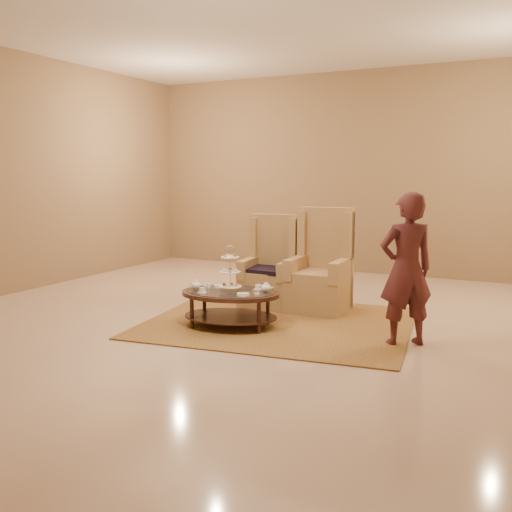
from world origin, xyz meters
The scene contains 9 objects.
ground centered at (0.00, 0.00, 0.00)m, with size 8.00×8.00×0.00m, color beige.
ceiling centered at (0.00, 0.00, 0.00)m, with size 8.00×8.00×0.02m, color beige.
wall_back centered at (0.00, 4.00, 1.75)m, with size 8.00×0.04×3.50m, color #8D704D.
wall_left centered at (-4.00, 0.00, 1.75)m, with size 0.04×8.00×3.50m, color #8D704D.
rug centered at (0.19, 0.17, 0.01)m, with size 3.29×2.85×0.02m.
tea_table centered at (-0.23, -0.25, 0.34)m, with size 1.26×0.99×0.95m.
armchair_left centered at (-0.30, 0.96, 0.41)m, with size 0.72×0.74×1.20m.
armchair_right centered at (0.40, 1.01, 0.44)m, with size 0.73×0.75×1.31m.
person centered at (1.68, -0.03, 0.78)m, with size 0.68×0.65×1.56m.
Camera 1 is at (2.86, -5.78, 1.74)m, focal length 40.00 mm.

